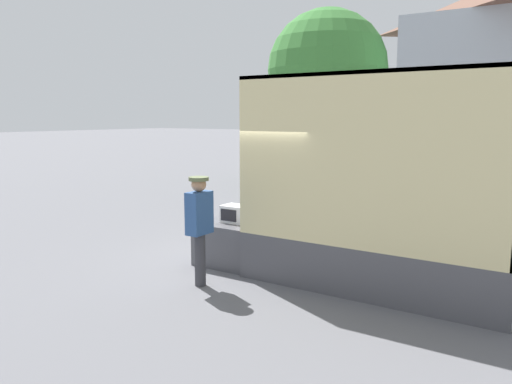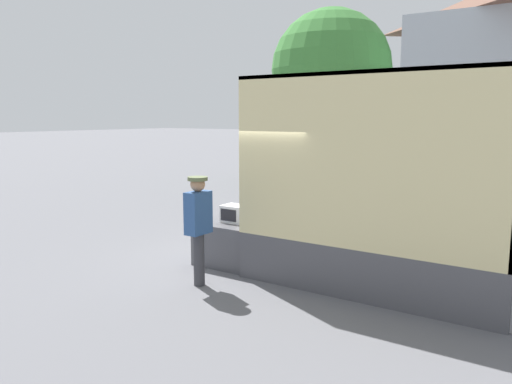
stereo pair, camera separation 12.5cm
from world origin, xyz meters
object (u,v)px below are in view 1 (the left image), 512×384
at_px(street_tree, 327,70).
at_px(worker_person, 199,219).
at_px(portable_generator, 268,204).
at_px(box_truck, 486,238).
at_px(microwave, 237,214).

bearing_deg(street_tree, worker_person, -73.60).
relative_size(portable_generator, worker_person, 0.39).
height_order(box_truck, street_tree, street_tree).
xyz_separation_m(box_truck, worker_person, (-3.96, -1.83, 0.15)).
bearing_deg(portable_generator, box_truck, -5.94).
distance_m(portable_generator, worker_person, 2.26).
xyz_separation_m(box_truck, microwave, (-4.17, -0.50, -0.01)).
xyz_separation_m(worker_person, street_tree, (-3.63, 12.34, 3.44)).
height_order(worker_person, street_tree, street_tree).
bearing_deg(street_tree, box_truck, -54.14).
height_order(box_truck, microwave, box_truck).
bearing_deg(portable_generator, worker_person, -87.04).
relative_size(worker_person, street_tree, 0.26).
distance_m(microwave, worker_person, 1.35).
bearing_deg(worker_person, street_tree, 106.40).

